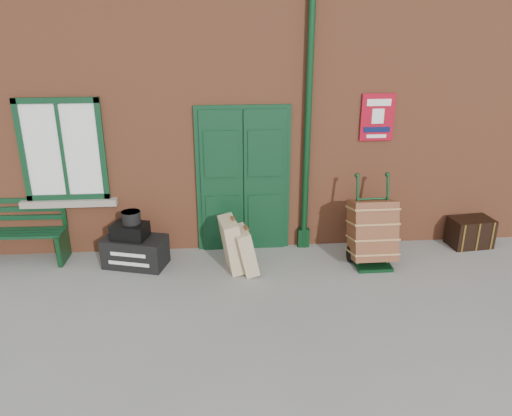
{
  "coord_description": "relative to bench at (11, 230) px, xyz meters",
  "views": [
    {
      "loc": [
        -0.69,
        -5.73,
        3.43
      ],
      "look_at": [
        -0.18,
        0.6,
        1.0
      ],
      "focal_mm": 35.0,
      "sensor_mm": 36.0,
      "label": 1
    }
  ],
  "objects": [
    {
      "name": "ground",
      "position": [
        3.76,
        -1.33,
        -0.49
      ],
      "size": [
        80.0,
        80.0,
        0.0
      ],
      "primitive_type": "plane",
      "color": "gray",
      "rests_on": "ground"
    },
    {
      "name": "station_building",
      "position": [
        3.76,
        2.17,
        1.68
      ],
      "size": [
        10.3,
        4.3,
        4.36
      ],
      "color": "#954E30",
      "rests_on": "ground"
    },
    {
      "name": "bench",
      "position": [
        0.0,
        0.0,
        0.0
      ],
      "size": [
        1.57,
        0.54,
        0.97
      ],
      "rotation": [
        0.0,
        0.0,
        -0.03
      ],
      "color": "#0E331C",
      "rests_on": "ground"
    },
    {
      "name": "houdini_trunk",
      "position": [
        1.84,
        -0.33,
        -0.26
      ],
      "size": [
        0.98,
        0.71,
        0.44
      ],
      "primitive_type": "cube",
      "rotation": [
        0.0,
        0.0,
        -0.28
      ],
      "color": "black",
      "rests_on": "ground"
    },
    {
      "name": "strongbox",
      "position": [
        1.79,
        -0.33,
        0.07
      ],
      "size": [
        0.56,
        0.47,
        0.22
      ],
      "primitive_type": "cube",
      "rotation": [
        0.0,
        0.0,
        -0.28
      ],
      "color": "black",
      "rests_on": "houdini_trunk"
    },
    {
      "name": "hatbox",
      "position": [
        1.82,
        -0.3,
        0.27
      ],
      "size": [
        0.33,
        0.33,
        0.18
      ],
      "primitive_type": "cylinder",
      "rotation": [
        0.0,
        0.0,
        -0.28
      ],
      "color": "black",
      "rests_on": "strongbox"
    },
    {
      "name": "suitcase_back",
      "position": [
        3.26,
        -0.56,
        -0.1
      ],
      "size": [
        0.41,
        0.59,
        0.78
      ],
      "primitive_type": "cube",
      "rotation": [
        0.0,
        -0.15,
        0.16
      ],
      "color": "tan",
      "rests_on": "ground"
    },
    {
      "name": "suitcase_front",
      "position": [
        3.44,
        -0.66,
        -0.15
      ],
      "size": [
        0.4,
        0.53,
        0.67
      ],
      "primitive_type": "cube",
      "rotation": [
        0.0,
        -0.21,
        0.16
      ],
      "color": "tan",
      "rests_on": "ground"
    },
    {
      "name": "porter_trolley",
      "position": [
        5.31,
        -0.53,
        0.02
      ],
      "size": [
        0.64,
        0.69,
        1.31
      ],
      "rotation": [
        0.0,
        0.0,
        0.01
      ],
      "color": "#0C3217",
      "rests_on": "ground"
    },
    {
      "name": "dark_trunk",
      "position": [
        7.07,
        -0.08,
        -0.25
      ],
      "size": [
        0.68,
        0.48,
        0.46
      ],
      "primitive_type": "cube",
      "rotation": [
        0.0,
        0.0,
        0.1
      ],
      "color": "black",
      "rests_on": "ground"
    }
  ]
}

